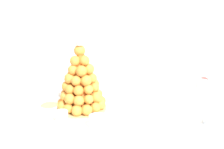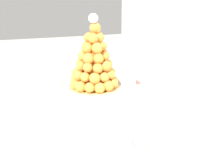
{
  "view_description": "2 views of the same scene",
  "coord_description": "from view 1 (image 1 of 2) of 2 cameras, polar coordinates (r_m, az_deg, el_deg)",
  "views": [
    {
      "loc": [
        0.23,
        -1.17,
        1.29
      ],
      "look_at": [
        -0.07,
        -0.02,
        0.93
      ],
      "focal_mm": 46.99,
      "sensor_mm": 36.0,
      "label": 1
    },
    {
      "loc": [
        1.08,
        -0.31,
        1.2
      ],
      "look_at": [
        0.04,
        0.02,
        0.88
      ],
      "focal_mm": 49.27,
      "sensor_mm": 36.0,
      "label": 2
    }
  ],
  "objects": [
    {
      "name": "dessert_cup_mid_right",
      "position": [
        1.16,
        3.93,
        -10.32
      ],
      "size": [
        0.05,
        0.05,
        0.06
      ],
      "color": "silver",
      "rests_on": "serving_tray"
    },
    {
      "name": "serving_tray",
      "position": [
        1.33,
        -4.72,
        -7.86
      ],
      "size": [
        0.6,
        0.38,
        0.02
      ],
      "color": "white",
      "rests_on": "buffet_table"
    },
    {
      "name": "dessert_cup_left",
      "position": [
        1.31,
        -15.29,
        -7.53
      ],
      "size": [
        0.06,
        0.06,
        0.05
      ],
      "color": "silver",
      "rests_on": "serving_tray"
    },
    {
      "name": "creme_brulee_ramekin",
      "position": [
        1.4,
        -12.06,
        -6.25
      ],
      "size": [
        0.09,
        0.09,
        0.03
      ],
      "color": "white",
      "rests_on": "serving_tray"
    },
    {
      "name": "dessert_cup_centre",
      "position": [
        1.2,
        -2.94,
        -9.31
      ],
      "size": [
        0.06,
        0.06,
        0.06
      ],
      "color": "silver",
      "rests_on": "serving_tray"
    },
    {
      "name": "dessert_cup_mid_left",
      "position": [
        1.26,
        -9.71,
        -8.29
      ],
      "size": [
        0.05,
        0.05,
        0.05
      ],
      "color": "silver",
      "rests_on": "serving_tray"
    },
    {
      "name": "macaron_goblet",
      "position": [
        1.27,
        18.03,
        -4.06
      ],
      "size": [
        0.12,
        0.12,
        0.22
      ],
      "color": "white",
      "rests_on": "buffet_table"
    },
    {
      "name": "croquembouche",
      "position": [
        1.35,
        -6.06,
        -1.6
      ],
      "size": [
        0.24,
        0.24,
        0.34
      ],
      "color": "tan",
      "rests_on": "serving_tray"
    },
    {
      "name": "wine_glass",
      "position": [
        1.71,
        -8.17,
        1.08
      ],
      "size": [
        0.07,
        0.07,
        0.14
      ],
      "color": "silver",
      "rests_on": "buffet_table"
    },
    {
      "name": "buffet_table",
      "position": [
        1.36,
        3.31,
        -12.11
      ],
      "size": [
        1.51,
        0.99,
        0.73
      ],
      "color": "brown",
      "rests_on": "ground_plane"
    }
  ]
}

